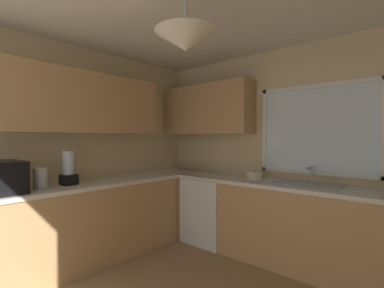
{
  "coord_description": "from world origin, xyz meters",
  "views": [
    {
      "loc": [
        1.33,
        -1.43,
        1.39
      ],
      "look_at": [
        -0.54,
        0.68,
        1.33
      ],
      "focal_mm": 25.76,
      "sensor_mm": 36.0,
      "label": 1
    }
  ],
  "objects_px": {
    "kettle": "(41,178)",
    "bowl": "(254,175)",
    "sink_assembly": "(307,184)",
    "blender_appliance": "(69,170)",
    "dishwasher": "(211,209)"
  },
  "relations": [
    {
      "from": "kettle",
      "to": "bowl",
      "type": "distance_m",
      "value": 2.32
    },
    {
      "from": "sink_assembly",
      "to": "blender_appliance",
      "type": "distance_m",
      "value": 2.54
    },
    {
      "from": "blender_appliance",
      "to": "kettle",
      "type": "bearing_deg",
      "value": -85.97
    },
    {
      "from": "dishwasher",
      "to": "kettle",
      "type": "relative_size",
      "value": 4.12
    },
    {
      "from": "dishwasher",
      "to": "kettle",
      "type": "bearing_deg",
      "value": -108.48
    },
    {
      "from": "sink_assembly",
      "to": "bowl",
      "type": "distance_m",
      "value": 0.63
    },
    {
      "from": "sink_assembly",
      "to": "blender_appliance",
      "type": "bearing_deg",
      "value": -138.89
    },
    {
      "from": "blender_appliance",
      "to": "sink_assembly",
      "type": "bearing_deg",
      "value": 41.11
    },
    {
      "from": "dishwasher",
      "to": "bowl",
      "type": "bearing_deg",
      "value": 2.75
    },
    {
      "from": "dishwasher",
      "to": "kettle",
      "type": "distance_m",
      "value": 2.1
    },
    {
      "from": "sink_assembly",
      "to": "blender_appliance",
      "type": "relative_size",
      "value": 1.89
    },
    {
      "from": "sink_assembly",
      "to": "bowl",
      "type": "bearing_deg",
      "value": -179.47
    },
    {
      "from": "kettle",
      "to": "blender_appliance",
      "type": "bearing_deg",
      "value": 94.03
    },
    {
      "from": "dishwasher",
      "to": "bowl",
      "type": "relative_size",
      "value": 4.34
    },
    {
      "from": "kettle",
      "to": "sink_assembly",
      "type": "relative_size",
      "value": 0.3
    }
  ]
}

